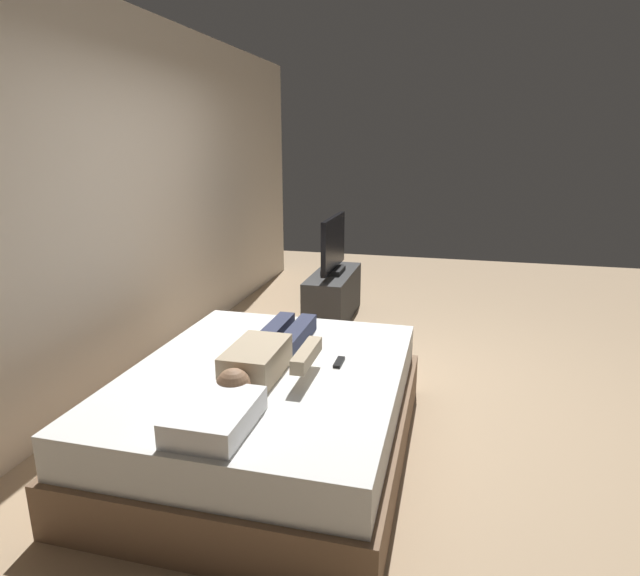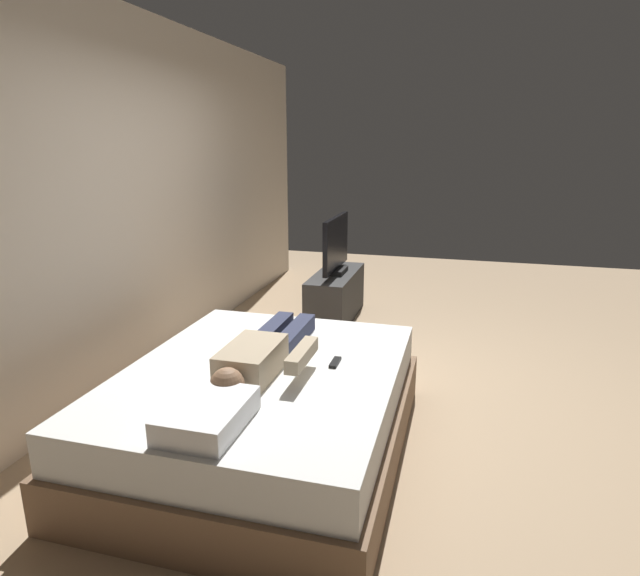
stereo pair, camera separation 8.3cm
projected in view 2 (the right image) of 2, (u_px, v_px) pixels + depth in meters
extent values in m
plane|color=tan|center=(365.00, 391.00, 4.06)|extent=(10.00, 10.00, 0.00)
cube|color=beige|center=(160.00, 194.00, 4.54)|extent=(6.40, 0.10, 2.80)
cube|color=brown|center=(264.00, 427.00, 3.26)|extent=(2.02, 1.64, 0.30)
cube|color=white|center=(263.00, 387.00, 3.19)|extent=(1.94, 1.56, 0.24)
cube|color=white|center=(208.00, 415.00, 2.49)|extent=(0.48, 0.34, 0.12)
cube|color=tan|center=(252.00, 360.00, 3.04)|extent=(0.48, 0.28, 0.18)
sphere|color=#936B4C|center=(227.00, 385.00, 2.74)|extent=(0.18, 0.18, 0.18)
cube|color=#2D334C|center=(295.00, 335.00, 3.53)|extent=(0.60, 0.11, 0.11)
cube|color=#2D334C|center=(272.00, 333.00, 3.57)|extent=(0.60, 0.11, 0.11)
cube|color=tan|center=(302.00, 355.00, 3.02)|extent=(0.40, 0.08, 0.08)
cube|color=black|center=(335.00, 362.00, 3.22)|extent=(0.15, 0.04, 0.02)
cube|color=#2D2D2D|center=(335.00, 296.00, 5.67)|extent=(1.10, 0.40, 0.50)
cube|color=black|center=(336.00, 271.00, 5.60)|extent=(0.32, 0.20, 0.05)
cube|color=black|center=(336.00, 243.00, 5.52)|extent=(0.88, 0.05, 0.54)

